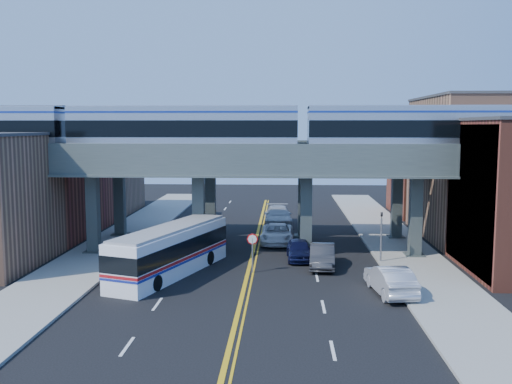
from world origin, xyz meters
TOP-DOWN VIEW (x-y plane):
  - ground at (0.00, 0.00)m, footprint 120.00×120.00m
  - sidewalk_west at (-11.50, 10.00)m, footprint 5.00×70.00m
  - sidewalk_east at (11.50, 10.00)m, footprint 5.00×70.00m
  - building_west_b at (-18.50, 16.00)m, footprint 8.00×14.00m
  - building_west_c at (-18.50, 29.00)m, footprint 8.00×10.00m
  - building_east_b at (18.50, 16.00)m, footprint 8.00×14.00m
  - building_east_c at (18.50, 29.00)m, footprint 8.00×10.00m
  - mural_panel at (14.55, 4.00)m, footprint 0.10×9.50m
  - elevated_viaduct_near at (0.00, 8.00)m, footprint 52.00×3.60m
  - elevated_viaduct_far at (0.00, 15.00)m, footprint 52.00×3.60m
  - transit_train at (-4.99, 8.00)m, footprint 51.27×3.22m
  - stop_sign at (0.30, 3.00)m, footprint 0.76×0.09m
  - traffic_signal at (9.20, 6.00)m, footprint 0.15×0.18m
  - transit_bus at (-4.99, 2.33)m, footprint 6.22×11.78m
  - car_lane_a at (3.48, 6.82)m, footprint 1.89×4.42m
  - car_lane_b at (5.00, 4.68)m, footprint 1.94×4.83m
  - car_lane_c at (1.80, 12.64)m, footprint 2.68×5.66m
  - car_lane_d at (1.80, 21.08)m, footprint 2.84×6.45m
  - car_parked_curb at (8.50, -1.47)m, footprint 2.44×5.29m

SIDE VIEW (x-z plane):
  - ground at x=0.00m, z-range 0.00..0.00m
  - sidewalk_west at x=-11.50m, z-range 0.00..0.16m
  - sidewalk_east at x=11.50m, z-range 0.00..0.16m
  - car_lane_a at x=3.48m, z-range 0.00..1.49m
  - car_lane_b at x=5.00m, z-range 0.00..1.56m
  - car_lane_c at x=1.80m, z-range 0.00..1.56m
  - car_parked_curb at x=8.50m, z-range 0.00..1.68m
  - car_lane_d at x=1.80m, z-range 0.00..1.84m
  - transit_bus at x=-4.99m, z-range 0.04..3.02m
  - stop_sign at x=0.30m, z-range 0.44..3.07m
  - traffic_signal at x=9.20m, z-range 0.25..4.35m
  - building_west_c at x=-18.50m, z-range 0.00..8.00m
  - building_east_c at x=18.50m, z-range 0.00..9.00m
  - mural_panel at x=14.55m, z-range 0.00..9.50m
  - building_west_b at x=-18.50m, z-range 0.00..11.00m
  - building_east_b at x=18.50m, z-range 0.00..12.00m
  - elevated_viaduct_near at x=0.00m, z-range 2.77..10.17m
  - elevated_viaduct_far at x=0.00m, z-range 2.77..10.17m
  - transit_train at x=-4.99m, z-range 7.55..11.31m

